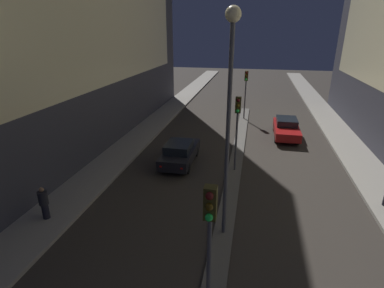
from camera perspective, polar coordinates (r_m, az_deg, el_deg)
The scene contains 8 objects.
median_strip at distance 19.21m, azimuth 8.27°, elevation -3.98°, with size 0.83×29.14×0.12m.
traffic_light_near at distance 7.86m, azimuth 3.35°, elevation -15.80°, with size 0.32×0.42×4.47m.
traffic_light_mid at distance 17.27m, azimuth 8.65°, elevation 4.97°, with size 0.32×0.42×4.47m.
traffic_light_far at distance 28.48m, azimuth 10.23°, elevation 11.19°, with size 0.32×0.42×4.47m.
street_lamp at distance 10.74m, azimuth 7.21°, elevation 9.98°, with size 0.54×0.54×8.72m.
car_left_lane at distance 19.06m, azimuth -2.34°, elevation -1.64°, with size 1.79×4.31×1.52m.
car_right_lane at distance 25.07m, azimuth 17.52°, elevation 2.95°, with size 1.85×4.59×1.45m.
pedestrian_on_left_sidewalk at distance 14.95m, azimuth -26.38°, elevation -9.95°, with size 0.41×0.41×1.54m.
Camera 1 is at (0.87, -1.85, 8.11)m, focal length 28.00 mm.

